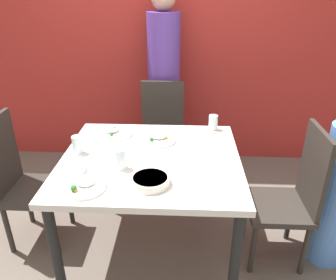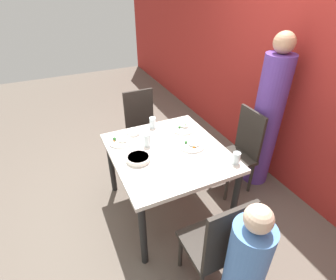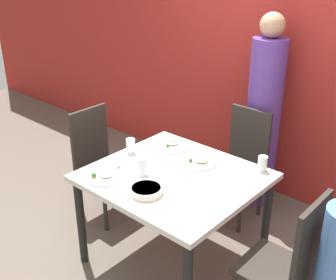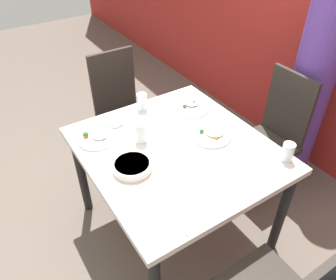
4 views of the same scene
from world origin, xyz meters
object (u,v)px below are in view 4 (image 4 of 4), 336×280
chair_adult_spot (273,133)px  person_adult (311,85)px  bowl_curry (132,166)px  glass_water_tall (288,152)px  plate_rice_adult (97,138)px

chair_adult_spot → person_adult: bearing=90.0°
chair_adult_spot → bowl_curry: chair_adult_spot is taller
bowl_curry → glass_water_tall: size_ratio=1.96×
chair_adult_spot → bowl_curry: size_ratio=4.47×
plate_rice_adult → glass_water_tall: glass_water_tall is taller
chair_adult_spot → plate_rice_adult: size_ratio=4.22×
chair_adult_spot → glass_water_tall: 0.65m
person_adult → bowl_curry: person_adult is taller
bowl_curry → plate_rice_adult: (-0.35, -0.06, -0.01)m
person_adult → glass_water_tall: person_adult is taller
person_adult → bowl_curry: size_ratio=7.99×
chair_adult_spot → person_adult: person_adult is taller
plate_rice_adult → glass_water_tall: bearing=47.8°
plate_rice_adult → glass_water_tall: size_ratio=2.07×
chair_adult_spot → bowl_curry: bearing=-89.4°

